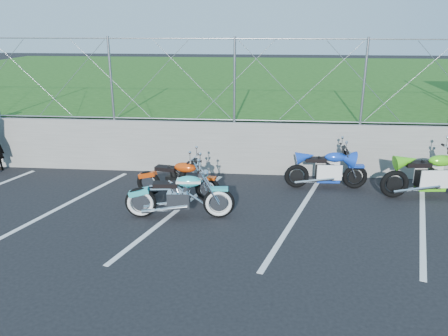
# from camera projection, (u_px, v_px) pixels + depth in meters

# --- Properties ---
(ground) EXTENTS (90.00, 90.00, 0.00)m
(ground) POSITION_uv_depth(u_px,v_px,m) (165.00, 234.00, 7.82)
(ground) COLOR black
(ground) RESTS_ON ground
(retaining_wall) EXTENTS (30.00, 0.22, 1.30)m
(retaining_wall) POSITION_uv_depth(u_px,v_px,m) (194.00, 147.00, 10.92)
(retaining_wall) COLOR slate
(retaining_wall) RESTS_ON ground
(grass_field) EXTENTS (30.00, 20.00, 1.30)m
(grass_field) POSITION_uv_depth(u_px,v_px,m) (227.00, 88.00, 20.36)
(grass_field) COLOR #204F15
(grass_field) RESTS_ON ground
(chain_link_fence) EXTENTS (28.00, 0.03, 2.00)m
(chain_link_fence) POSITION_uv_depth(u_px,v_px,m) (193.00, 80.00, 10.39)
(chain_link_fence) COLOR gray
(chain_link_fence) RESTS_ON retaining_wall
(parking_lines) EXTENTS (18.29, 4.31, 0.01)m
(parking_lines) POSITION_uv_depth(u_px,v_px,m) (235.00, 214.00, 8.67)
(parking_lines) COLOR silver
(parking_lines) RESTS_ON ground
(cruiser_turquoise) EXTENTS (2.12, 0.67, 1.05)m
(cruiser_turquoise) POSITION_uv_depth(u_px,v_px,m) (181.00, 197.00, 8.38)
(cruiser_turquoise) COLOR black
(cruiser_turquoise) RESTS_ON ground
(naked_orange) EXTENTS (1.90, 0.64, 0.95)m
(naked_orange) POSITION_uv_depth(u_px,v_px,m) (179.00, 181.00, 9.28)
(naked_orange) COLOR black
(naked_orange) RESTS_ON ground
(sportbike_green) EXTENTS (2.10, 0.75, 1.09)m
(sportbike_green) POSITION_uv_depth(u_px,v_px,m) (431.00, 177.00, 9.34)
(sportbike_green) COLOR black
(sportbike_green) RESTS_ON ground
(sportbike_blue) EXTENTS (1.87, 0.67, 0.97)m
(sportbike_blue) POSITION_uv_depth(u_px,v_px,m) (327.00, 171.00, 9.88)
(sportbike_blue) COLOR black
(sportbike_blue) RESTS_ON ground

